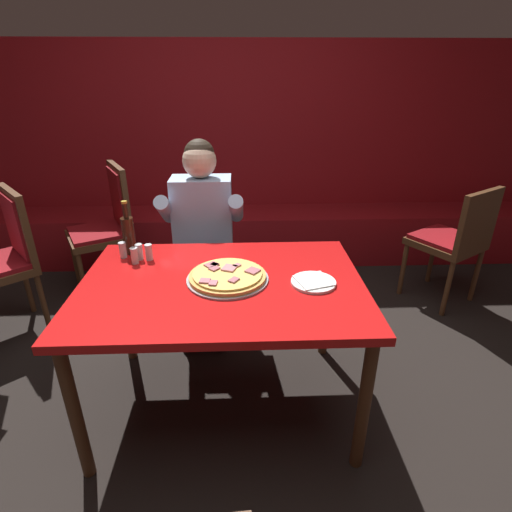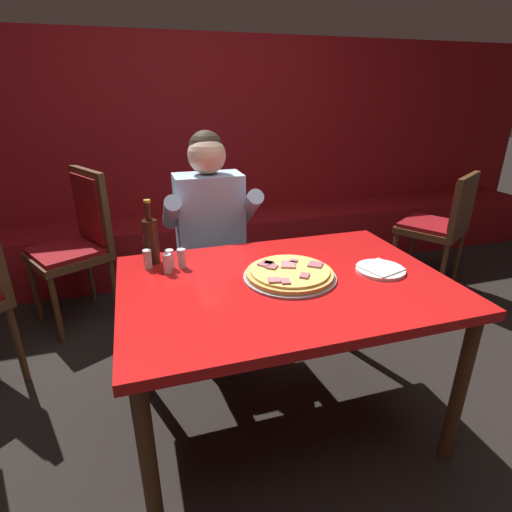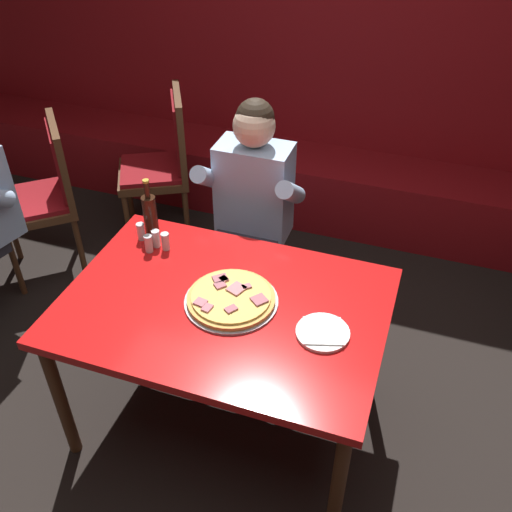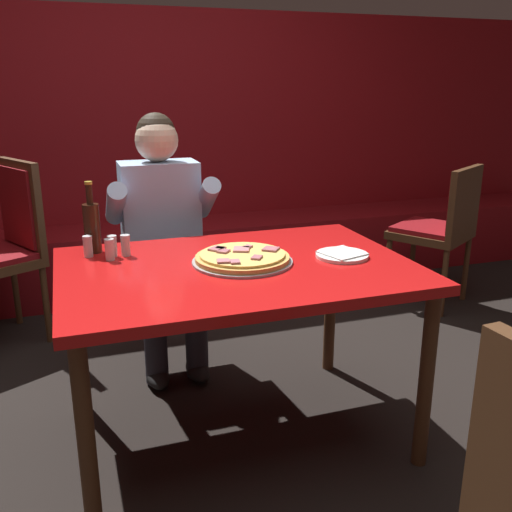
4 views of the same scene
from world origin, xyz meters
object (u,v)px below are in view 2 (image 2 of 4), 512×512
at_px(dining_chair_near_right, 442,221).
at_px(beer_bottle, 151,240).
at_px(shaker_black_pepper, 182,259).
at_px(pizza, 290,274).
at_px(shaker_parmesan, 148,260).
at_px(plate_white_paper, 380,269).
at_px(shaker_red_pepper_flakes, 170,260).
at_px(main_dining_table, 284,297).
at_px(diner_seated_blue_shirt, 213,236).
at_px(dining_chair_side_aisle, 78,237).
at_px(shaker_oregano, 168,264).

bearing_deg(dining_chair_near_right, beer_bottle, -163.61).
distance_m(beer_bottle, shaker_black_pepper, 0.17).
bearing_deg(pizza, shaker_parmesan, 153.96).
bearing_deg(dining_chair_near_right, pizza, -149.37).
height_order(plate_white_paper, dining_chair_near_right, dining_chair_near_right).
relative_size(plate_white_paper, shaker_black_pepper, 2.44).
distance_m(pizza, plate_white_paper, 0.40).
xyz_separation_m(shaker_red_pepper_flakes, dining_chair_near_right, (2.11, 0.73, -0.24)).
bearing_deg(dining_chair_near_right, shaker_red_pepper_flakes, -160.96).
xyz_separation_m(main_dining_table, pizza, (0.03, 0.02, 0.09)).
bearing_deg(pizza, diner_seated_blue_shirt, 104.14).
height_order(main_dining_table, dining_chair_near_right, dining_chair_near_right).
xyz_separation_m(shaker_red_pepper_flakes, shaker_black_pepper, (0.05, -0.01, 0.00)).
bearing_deg(shaker_red_pepper_flakes, main_dining_table, -30.92).
relative_size(beer_bottle, diner_seated_blue_shirt, 0.23).
relative_size(shaker_red_pepper_flakes, dining_chair_side_aisle, 0.08).
bearing_deg(diner_seated_blue_shirt, dining_chair_near_right, 7.94).
distance_m(shaker_red_pepper_flakes, shaker_black_pepper, 0.05).
relative_size(main_dining_table, shaker_red_pepper_flakes, 15.48).
height_order(shaker_red_pepper_flakes, dining_chair_near_right, dining_chair_near_right).
bearing_deg(shaker_black_pepper, pizza, -30.02).
bearing_deg(beer_bottle, pizza, -32.00).
distance_m(shaker_oregano, dining_chair_near_right, 2.28).
bearing_deg(diner_seated_blue_shirt, beer_bottle, -132.37).
height_order(shaker_parmesan, shaker_black_pepper, same).
bearing_deg(shaker_black_pepper, shaker_parmesan, 167.02).
height_order(pizza, diner_seated_blue_shirt, diner_seated_blue_shirt).
height_order(shaker_oregano, dining_chair_near_right, dining_chair_near_right).
distance_m(main_dining_table, shaker_red_pepper_flakes, 0.52).
bearing_deg(main_dining_table, plate_white_paper, -4.93).
distance_m(beer_bottle, shaker_parmesan, 0.10).
bearing_deg(shaker_red_pepper_flakes, pizza, -27.82).
bearing_deg(main_dining_table, pizza, 31.96).
relative_size(main_dining_table, shaker_parmesan, 15.48).
bearing_deg(dining_chair_near_right, dining_chair_side_aisle, 173.01).
relative_size(shaker_parmesan, shaker_black_pepper, 1.00).
bearing_deg(dining_chair_side_aisle, shaker_black_pepper, -62.34).
xyz_separation_m(shaker_black_pepper, dining_chair_side_aisle, (-0.55, 1.06, -0.20)).
distance_m(main_dining_table, plate_white_paper, 0.44).
bearing_deg(shaker_black_pepper, beer_bottle, 141.74).
xyz_separation_m(beer_bottle, dining_chair_side_aisle, (-0.43, 0.96, -0.27)).
bearing_deg(diner_seated_blue_shirt, shaker_black_pepper, -115.92).
xyz_separation_m(pizza, shaker_black_pepper, (-0.41, 0.24, 0.02)).
xyz_separation_m(pizza, plate_white_paper, (0.40, -0.05, -0.01)).
xyz_separation_m(shaker_black_pepper, diner_seated_blue_shirt, (0.23, 0.48, -0.08)).
distance_m(beer_bottle, shaker_oregano, 0.16).
xyz_separation_m(plate_white_paper, diner_seated_blue_shirt, (-0.58, 0.77, -0.05)).
bearing_deg(dining_chair_near_right, shaker_black_pepper, -160.37).
height_order(main_dining_table, pizza, pizza).
bearing_deg(plate_white_paper, diner_seated_blue_shirt, 126.94).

